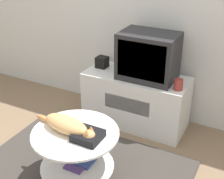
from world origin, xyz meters
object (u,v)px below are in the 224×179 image
object	(u,v)px
tv	(148,56)
dvd_box	(88,136)
speaker	(102,62)
cat	(68,125)

from	to	relation	value
tv	dvd_box	bearing A→B (deg)	-92.16
tv	speaker	world-z (taller)	tv
cat	speaker	bearing A→B (deg)	112.86
speaker	cat	bearing A→B (deg)	-74.35
tv	cat	bearing A→B (deg)	-101.97
dvd_box	cat	bearing A→B (deg)	178.39
speaker	dvd_box	bearing A→B (deg)	-65.90
tv	speaker	xyz separation A→B (m)	(-0.52, 0.03, -0.17)
speaker	dvd_box	distance (m)	1.19
speaker	cat	distance (m)	1.12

